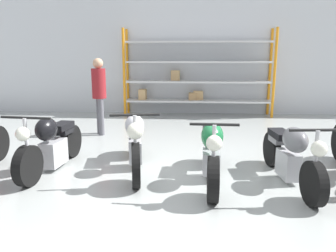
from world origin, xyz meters
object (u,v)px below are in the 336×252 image
object	(u,v)px
motorcycle_green	(212,151)
person_browsing	(99,90)
motorcycle_silver	(135,141)
motorcycle_grey	(291,154)
shelving_rack	(195,74)
motorcycle_black	(51,144)

from	to	relation	value
motorcycle_green	person_browsing	bearing A→B (deg)	-137.00
motorcycle_silver	motorcycle_grey	world-z (taller)	motorcycle_silver
shelving_rack	motorcycle_black	size ratio (longest dim) A/B	2.28
motorcycle_silver	motorcycle_green	xyz separation A→B (m)	(1.19, -0.40, -0.03)
shelving_rack	person_browsing	xyz separation A→B (m)	(-2.25, -2.64, -0.22)
motorcycle_grey	motorcycle_black	bearing A→B (deg)	-100.42
motorcycle_grey	person_browsing	world-z (taller)	person_browsing
motorcycle_green	motorcycle_black	bearing A→B (deg)	-95.10
shelving_rack	motorcycle_grey	distance (m)	5.63
motorcycle_black	motorcycle_silver	world-z (taller)	motorcycle_silver
motorcycle_black	motorcycle_grey	size ratio (longest dim) A/B	0.94
motorcycle_green	motorcycle_grey	distance (m)	1.13
shelving_rack	motorcycle_black	distance (m)	5.68
motorcycle_black	motorcycle_green	xyz separation A→B (m)	(2.54, -0.32, 0.04)
person_browsing	motorcycle_green	bearing A→B (deg)	103.62
shelving_rack	person_browsing	world-z (taller)	shelving_rack
person_browsing	motorcycle_silver	bearing A→B (deg)	89.65
motorcycle_silver	person_browsing	world-z (taller)	person_browsing
motorcycle_grey	motorcycle_silver	bearing A→B (deg)	-105.33
shelving_rack	motorcycle_green	world-z (taller)	shelving_rack
motorcycle_black	motorcycle_silver	distance (m)	1.35
motorcycle_silver	shelving_rack	bearing A→B (deg)	158.17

